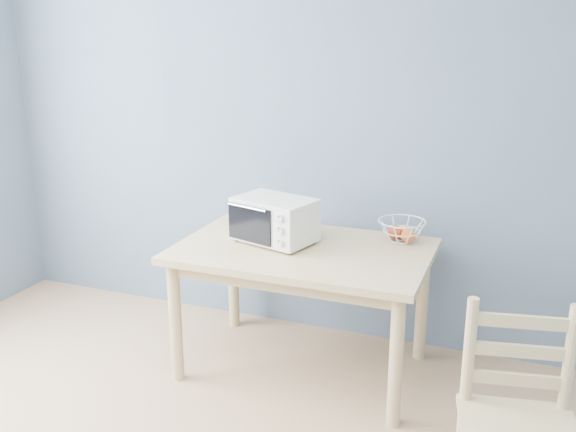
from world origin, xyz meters
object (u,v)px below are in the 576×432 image
at_px(dining_table, 303,265).
at_px(toaster_oven, 272,219).
at_px(fruit_basket, 402,231).
at_px(dining_chair, 518,432).

bearing_deg(dining_table, toaster_oven, 170.17).
xyz_separation_m(fruit_basket, dining_chair, (0.71, -1.22, -0.35)).
bearing_deg(toaster_oven, dining_table, 6.21).
bearing_deg(dining_table, fruit_basket, 32.13).
distance_m(dining_table, dining_chair, 1.52).
bearing_deg(fruit_basket, dining_table, -147.87).
xyz_separation_m(dining_table, fruit_basket, (0.49, 0.31, 0.17)).
height_order(toaster_oven, dining_chair, toaster_oven).
bearing_deg(fruit_basket, toaster_oven, -158.46).
xyz_separation_m(toaster_oven, fruit_basket, (0.69, 0.27, -0.07)).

